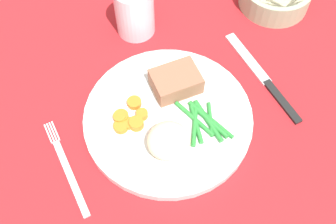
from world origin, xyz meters
TOP-DOWN VIEW (x-y plane):
  - dining_table at (0.00, 0.00)cm, footprint 120.00×90.00cm
  - dinner_plate at (2.91, 1.03)cm, footprint 26.22×26.22cm
  - meat_portion at (6.45, 5.16)cm, footprint 7.80×6.14cm
  - mashed_potatoes at (0.55, -3.69)cm, footprint 6.33×6.24cm
  - carrot_slices at (-2.73, 3.11)cm, footprint 5.81×5.83cm
  - green_beans at (7.15, -2.51)cm, footprint 6.56×9.49cm
  - fork at (-14.01, 0.77)cm, footprint 1.44×16.60cm
  - knife at (20.86, 0.74)cm, footprint 1.70×20.50cm
  - water_glass at (6.71, 20.79)cm, footprint 6.85×6.85cm

SIDE VIEW (x-z plane):
  - dining_table at x=0.00cm, z-range 0.00..2.00cm
  - knife at x=20.86cm, z-range 1.88..2.52cm
  - fork at x=-14.01cm, z-range 2.00..2.40cm
  - dinner_plate at x=2.91cm, z-range 2.00..3.60cm
  - green_beans at x=7.15cm, z-range 3.56..4.34cm
  - carrot_slices at x=-2.73cm, z-range 3.51..4.78cm
  - meat_portion at x=6.45cm, z-range 3.60..6.77cm
  - mashed_potatoes at x=0.55cm, z-range 3.60..7.23cm
  - water_glass at x=6.71cm, z-range 1.29..10.61cm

